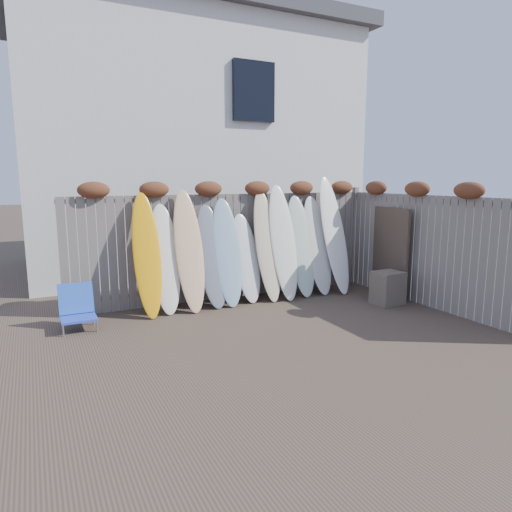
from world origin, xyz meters
name	(u,v)px	position (x,y,z in m)	size (l,w,h in m)	color
ground	(292,334)	(0.00, 0.00, 0.00)	(80.00, 80.00, 0.00)	#493A2D
back_fence	(231,237)	(0.06, 2.39, 1.18)	(6.05, 0.28, 2.24)	slate
right_fence	(430,244)	(2.99, 0.25, 1.14)	(0.28, 4.40, 2.24)	slate
house	(185,144)	(0.50, 6.50, 3.20)	(8.50, 5.50, 6.33)	silver
beach_chair	(77,308)	(-2.82, 1.71, 0.32)	(0.52, 0.55, 0.69)	blue
wooden_crate	(388,288)	(2.44, 0.66, 0.30)	(0.52, 0.43, 0.61)	#453934
lattice_panel	(390,252)	(2.92, 1.17, 0.87)	(0.05, 1.16, 1.73)	brown
surfboard_0	(147,255)	(-1.66, 1.95, 1.03)	(0.46, 0.07, 2.15)	#FBA50A
surfboard_1	(165,259)	(-1.35, 2.00, 0.93)	(0.50, 0.07, 1.94)	white
surfboard_2	(189,251)	(-0.93, 1.95, 1.05)	(0.50, 0.07, 2.19)	#FFAF7D
surfboard_3	(212,256)	(-0.50, 1.99, 0.92)	(0.54, 0.07, 1.90)	slate
surfboard_4	(227,252)	(-0.20, 1.98, 0.97)	(0.52, 0.07, 2.02)	#8CB0C7
surfboard_5	(246,258)	(0.20, 2.02, 0.82)	(0.52, 0.07, 1.70)	silver
surfboard_6	(267,245)	(0.62, 1.98, 1.04)	(0.47, 0.07, 2.16)	beige
surfboard_7	(283,242)	(0.95, 1.94, 1.09)	(0.51, 0.07, 2.27)	white
surfboard_8	(301,246)	(1.37, 1.99, 0.98)	(0.53, 0.07, 2.04)	silver
surfboard_9	(318,245)	(1.76, 1.97, 0.97)	(0.54, 0.07, 2.02)	silver
surfboard_10	(334,235)	(2.11, 1.91, 1.17)	(0.52, 0.07, 2.43)	white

